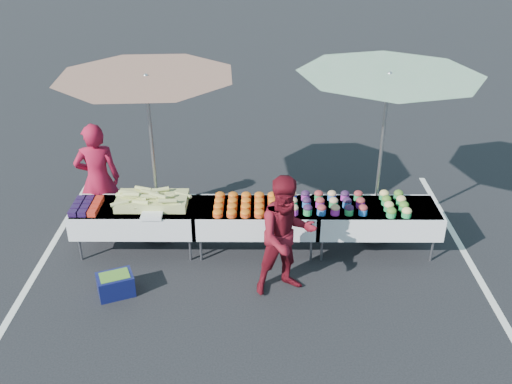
{
  "coord_description": "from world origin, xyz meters",
  "views": [
    {
      "loc": [
        0.04,
        -7.41,
        4.88
      ],
      "look_at": [
        0.0,
        0.0,
        1.0
      ],
      "focal_mm": 40.0,
      "sensor_mm": 36.0,
      "label": 1
    }
  ],
  "objects_px": {
    "customer": "(286,236)",
    "vendor": "(98,179)",
    "table_right": "(376,217)",
    "umbrella_right": "(388,89)",
    "umbrella_left": "(147,91)",
    "table_left": "(136,216)",
    "storage_bin": "(116,284)",
    "table_center": "(256,217)"
  },
  "relations": [
    {
      "from": "table_center",
      "to": "vendor",
      "type": "height_order",
      "value": "vendor"
    },
    {
      "from": "table_right",
      "to": "vendor",
      "type": "bearing_deg",
      "value": 172.66
    },
    {
      "from": "customer",
      "to": "storage_bin",
      "type": "bearing_deg",
      "value": 164.35
    },
    {
      "from": "table_center",
      "to": "table_right",
      "type": "bearing_deg",
      "value": 0.0
    },
    {
      "from": "customer",
      "to": "vendor",
      "type": "bearing_deg",
      "value": 133.03
    },
    {
      "from": "table_center",
      "to": "umbrella_left",
      "type": "relative_size",
      "value": 0.56
    },
    {
      "from": "table_right",
      "to": "customer",
      "type": "bearing_deg",
      "value": -144.51
    },
    {
      "from": "umbrella_left",
      "to": "vendor",
      "type": "bearing_deg",
      "value": 170.76
    },
    {
      "from": "table_left",
      "to": "umbrella_left",
      "type": "bearing_deg",
      "value": 57.77
    },
    {
      "from": "table_right",
      "to": "umbrella_right",
      "type": "height_order",
      "value": "umbrella_right"
    },
    {
      "from": "table_left",
      "to": "vendor",
      "type": "distance_m",
      "value": 0.93
    },
    {
      "from": "table_right",
      "to": "customer",
      "type": "xyz_separation_m",
      "value": [
        -1.39,
        -0.99,
        0.28
      ]
    },
    {
      "from": "vendor",
      "to": "storage_bin",
      "type": "distance_m",
      "value": 1.92
    },
    {
      "from": "table_center",
      "to": "storage_bin",
      "type": "bearing_deg",
      "value": -149.66
    },
    {
      "from": "table_right",
      "to": "vendor",
      "type": "xyz_separation_m",
      "value": [
        -4.27,
        0.55,
        0.34
      ]
    },
    {
      "from": "vendor",
      "to": "table_left",
      "type": "bearing_deg",
      "value": 128.35
    },
    {
      "from": "table_center",
      "to": "table_left",
      "type": "bearing_deg",
      "value": 180.0
    },
    {
      "from": "vendor",
      "to": "table_right",
      "type": "bearing_deg",
      "value": 160.42
    },
    {
      "from": "table_left",
      "to": "umbrella_right",
      "type": "relative_size",
      "value": 0.63
    },
    {
      "from": "vendor",
      "to": "storage_bin",
      "type": "height_order",
      "value": "vendor"
    },
    {
      "from": "customer",
      "to": "table_center",
      "type": "bearing_deg",
      "value": 93.6
    },
    {
      "from": "table_left",
      "to": "table_center",
      "type": "height_order",
      "value": "same"
    },
    {
      "from": "table_left",
      "to": "customer",
      "type": "xyz_separation_m",
      "value": [
        2.21,
        -0.99,
        0.28
      ]
    },
    {
      "from": "vendor",
      "to": "customer",
      "type": "distance_m",
      "value": 3.27
    },
    {
      "from": "table_center",
      "to": "storage_bin",
      "type": "xyz_separation_m",
      "value": [
        -1.91,
        -1.12,
        -0.42
      ]
    },
    {
      "from": "storage_bin",
      "to": "umbrella_left",
      "type": "bearing_deg",
      "value": 54.33
    },
    {
      "from": "umbrella_left",
      "to": "storage_bin",
      "type": "relative_size",
      "value": 5.78
    },
    {
      "from": "vendor",
      "to": "umbrella_left",
      "type": "relative_size",
      "value": 0.56
    },
    {
      "from": "umbrella_right",
      "to": "umbrella_left",
      "type": "bearing_deg",
      "value": 180.0
    },
    {
      "from": "table_center",
      "to": "table_right",
      "type": "xyz_separation_m",
      "value": [
        1.8,
        0.0,
        0.0
      ]
    },
    {
      "from": "table_left",
      "to": "umbrella_right",
      "type": "height_order",
      "value": "umbrella_right"
    },
    {
      "from": "table_right",
      "to": "vendor",
      "type": "relative_size",
      "value": 1.0
    },
    {
      "from": "customer",
      "to": "umbrella_right",
      "type": "relative_size",
      "value": 0.58
    },
    {
      "from": "storage_bin",
      "to": "umbrella_right",
      "type": "bearing_deg",
      "value": -0.25
    },
    {
      "from": "customer",
      "to": "storage_bin",
      "type": "relative_size",
      "value": 3.02
    },
    {
      "from": "table_right",
      "to": "customer",
      "type": "relative_size",
      "value": 1.08
    },
    {
      "from": "customer",
      "to": "umbrella_right",
      "type": "xyz_separation_m",
      "value": [
        1.46,
        1.39,
        1.58
      ]
    },
    {
      "from": "table_right",
      "to": "umbrella_right",
      "type": "bearing_deg",
      "value": 80.77
    },
    {
      "from": "vendor",
      "to": "umbrella_left",
      "type": "height_order",
      "value": "umbrella_left"
    },
    {
      "from": "storage_bin",
      "to": "customer",
      "type": "bearing_deg",
      "value": -19.02
    },
    {
      "from": "table_left",
      "to": "table_center",
      "type": "relative_size",
      "value": 1.0
    },
    {
      "from": "table_left",
      "to": "customer",
      "type": "relative_size",
      "value": 1.08
    }
  ]
}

